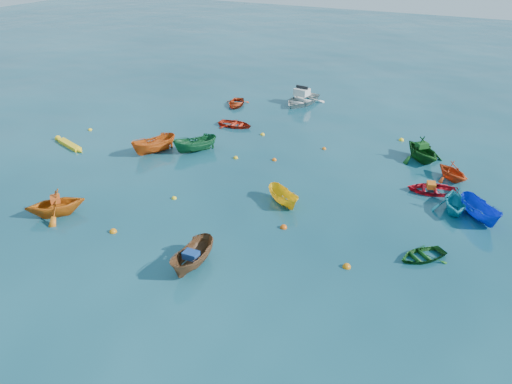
% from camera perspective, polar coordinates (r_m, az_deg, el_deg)
% --- Properties ---
extents(ground, '(160.00, 160.00, 0.00)m').
position_cam_1_polar(ground, '(24.86, -5.25, -5.64)').
color(ground, '#093343').
rests_on(ground, ground).
extents(sampan_brown_mid, '(1.28, 3.12, 1.19)m').
position_cam_1_polar(sampan_brown_mid, '(23.21, -7.12, -8.49)').
color(sampan_brown_mid, brown).
rests_on(sampan_brown_mid, ground).
extents(dinghy_orange_w, '(3.98, 4.01, 1.60)m').
position_cam_1_polar(dinghy_orange_w, '(29.02, -21.74, -2.42)').
color(dinghy_orange_w, orange).
rests_on(dinghy_orange_w, ground).
extents(sampan_yellow_mid, '(2.72, 2.32, 1.02)m').
position_cam_1_polar(sampan_yellow_mid, '(28.04, 3.15, -1.36)').
color(sampan_yellow_mid, yellow).
rests_on(sampan_yellow_mid, ground).
extents(dinghy_green_e, '(2.83, 2.89, 0.49)m').
position_cam_1_polar(dinghy_green_e, '(24.85, 18.39, -7.17)').
color(dinghy_green_e, '#114814').
rests_on(dinghy_green_e, ground).
extents(dinghy_cyan_se, '(2.93, 3.20, 1.44)m').
position_cam_1_polar(dinghy_cyan_se, '(29.37, 21.60, -2.02)').
color(dinghy_cyan_se, teal).
rests_on(dinghy_cyan_se, ground).
extents(dinghy_red_nw, '(2.80, 2.05, 0.57)m').
position_cam_1_polar(dinghy_red_nw, '(39.27, -2.37, 7.50)').
color(dinghy_red_nw, red).
rests_on(dinghy_red_nw, ground).
extents(sampan_orange_n, '(2.45, 3.54, 1.28)m').
position_cam_1_polar(sampan_orange_n, '(35.14, -11.47, 4.41)').
color(sampan_orange_n, '#C35112').
rests_on(sampan_orange_n, ground).
extents(dinghy_green_n, '(4.27, 4.28, 1.71)m').
position_cam_1_polar(dinghy_green_n, '(35.10, 18.29, 3.48)').
color(dinghy_green_n, '#104614').
rests_on(dinghy_green_n, ground).
extents(dinghy_red_ne, '(3.32, 2.75, 0.60)m').
position_cam_1_polar(dinghy_red_ne, '(30.99, 19.45, -0.02)').
color(dinghy_red_ne, red).
rests_on(dinghy_red_ne, ground).
extents(sampan_blue_far, '(2.80, 3.05, 1.17)m').
position_cam_1_polar(sampan_blue_far, '(29.08, 24.04, -2.84)').
color(sampan_blue_far, '#1033D1').
rests_on(sampan_blue_far, ground).
extents(dinghy_red_far, '(2.84, 3.34, 0.59)m').
position_cam_1_polar(dinghy_red_far, '(44.19, -2.28, 9.86)').
color(dinghy_red_far, '#B5300F').
rests_on(dinghy_red_far, ground).
extents(dinghy_orange_far, '(3.16, 3.14, 1.26)m').
position_cam_1_polar(dinghy_orange_far, '(33.02, 21.39, 1.38)').
color(dinghy_orange_far, '#CA3D13').
rests_on(dinghy_orange_far, ground).
extents(sampan_green_far, '(2.81, 3.23, 1.21)m').
position_cam_1_polar(sampan_green_far, '(34.85, -6.90, 4.58)').
color(sampan_green_far, '#14572D').
rests_on(sampan_green_far, ground).
extents(kayak_yellow, '(3.37, 1.52, 0.33)m').
position_cam_1_polar(kayak_yellow, '(37.88, -20.51, 4.91)').
color(kayak_yellow, yellow).
rests_on(kayak_yellow, ground).
extents(motorboat_white, '(3.74, 4.77, 1.50)m').
position_cam_1_polar(motorboat_white, '(44.84, 5.21, 10.03)').
color(motorboat_white, silver).
rests_on(motorboat_white, ground).
extents(tarp_blue_a, '(0.69, 0.53, 0.33)m').
position_cam_1_polar(tarp_blue_a, '(22.67, -7.43, -7.15)').
color(tarp_blue_a, navy).
rests_on(tarp_blue_a, sampan_brown_mid).
extents(tarp_orange_a, '(0.79, 0.78, 0.31)m').
position_cam_1_polar(tarp_orange_a, '(28.58, -21.97, -0.75)').
color(tarp_orange_a, '#DB4E16').
rests_on(tarp_orange_a, dinghy_orange_w).
extents(tarp_green_b, '(0.90, 0.90, 0.35)m').
position_cam_1_polar(tarp_green_b, '(34.78, 18.46, 5.09)').
color(tarp_green_b, '#134D17').
rests_on(tarp_green_b, dinghy_green_n).
extents(tarp_orange_b, '(0.63, 0.74, 0.31)m').
position_cam_1_polar(tarp_orange_b, '(30.78, 19.40, 0.75)').
color(tarp_orange_b, '#D36015').
rests_on(tarp_orange_b, dinghy_red_ne).
extents(buoy_or_a, '(0.38, 0.38, 0.38)m').
position_cam_1_polar(buoy_or_a, '(26.50, -16.00, -4.42)').
color(buoy_or_a, orange).
rests_on(buoy_or_a, ground).
extents(buoy_ye_a, '(0.29, 0.29, 0.29)m').
position_cam_1_polar(buoy_ye_a, '(28.92, -9.34, -0.74)').
color(buoy_ye_a, yellow).
rests_on(buoy_ye_a, ground).
extents(buoy_or_b, '(0.39, 0.39, 0.39)m').
position_cam_1_polar(buoy_or_b, '(23.39, 10.31, -8.45)').
color(buoy_or_b, orange).
rests_on(buoy_or_b, ground).
extents(buoy_ye_b, '(0.32, 0.32, 0.32)m').
position_cam_1_polar(buoy_ye_b, '(40.54, -18.43, 6.73)').
color(buoy_ye_b, yellow).
rests_on(buoy_ye_b, ground).
extents(buoy_or_c, '(0.32, 0.32, 0.32)m').
position_cam_1_polar(buoy_or_c, '(33.33, 2.10, 3.65)').
color(buoy_or_c, orange).
rests_on(buoy_or_c, ground).
extents(buoy_ye_c, '(0.33, 0.33, 0.33)m').
position_cam_1_polar(buoy_ye_c, '(33.63, -2.34, 3.88)').
color(buoy_ye_c, gold).
rests_on(buoy_ye_c, ground).
extents(buoy_or_d, '(0.37, 0.37, 0.37)m').
position_cam_1_polar(buoy_or_d, '(25.86, 3.17, -4.11)').
color(buoy_or_d, '#D24E0B').
rests_on(buoy_or_d, ground).
extents(buoy_ye_d, '(0.33, 0.33, 0.33)m').
position_cam_1_polar(buoy_ye_d, '(37.56, 0.75, 6.55)').
color(buoy_ye_d, yellow).
rests_on(buoy_ye_d, ground).
extents(buoy_or_e, '(0.30, 0.30, 0.30)m').
position_cam_1_polar(buoy_or_e, '(35.37, 7.78, 4.88)').
color(buoy_or_e, orange).
rests_on(buoy_or_e, ground).
extents(buoy_ye_e, '(0.38, 0.38, 0.38)m').
position_cam_1_polar(buoy_ye_e, '(38.04, 16.27, 5.68)').
color(buoy_ye_e, yellow).
rests_on(buoy_ye_e, ground).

